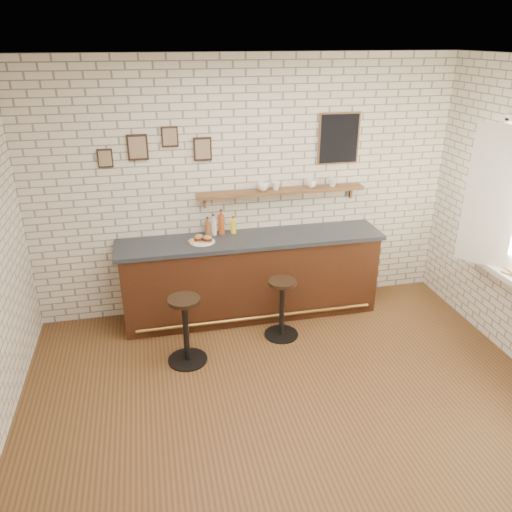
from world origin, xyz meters
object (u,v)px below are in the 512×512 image
(bitters_bottle_amber, at_px, (221,224))
(shelf_cup_d, at_px, (333,182))
(bar_stool_right, at_px, (282,307))
(book_upper, at_px, (511,273))
(bitters_bottle_white, at_px, (214,227))
(shelf_cup_a, at_px, (263,186))
(shelf_cup_b, at_px, (276,186))
(sandwich_plate, at_px, (202,242))
(condiment_bottle_yellow, at_px, (233,226))
(bar_stool_left, at_px, (186,328))
(bitters_bottle_brown, at_px, (208,228))
(bar_counter, at_px, (251,276))
(shelf_cup_c, at_px, (311,184))
(ciabatta_sandwich, at_px, (203,238))

(bitters_bottle_amber, distance_m, shelf_cup_d, 1.42)
(bar_stool_right, bearing_deg, book_upper, -20.95)
(bitters_bottle_white, bearing_deg, shelf_cup_a, 1.61)
(book_upper, bearing_deg, shelf_cup_b, 148.20)
(sandwich_plate, xyz_separation_m, bitters_bottle_amber, (0.25, 0.20, 0.12))
(bitters_bottle_amber, bearing_deg, shelf_cup_d, 0.70)
(condiment_bottle_yellow, distance_m, bar_stool_left, 1.40)
(bitters_bottle_amber, relative_size, shelf_cup_d, 2.85)
(bitters_bottle_brown, bearing_deg, bar_counter, -21.04)
(shelf_cup_b, relative_size, shelf_cup_c, 0.89)
(book_upper, bearing_deg, shelf_cup_a, 150.22)
(bitters_bottle_brown, distance_m, book_upper, 3.27)
(bitters_bottle_white, height_order, shelf_cup_c, shelf_cup_c)
(bitters_bottle_white, bearing_deg, bar_stool_left, -114.66)
(bar_stool_left, xyz_separation_m, shelf_cup_c, (1.64, 1.02, 1.15))
(bar_stool_left, bearing_deg, shelf_cup_c, 31.78)
(shelf_cup_a, height_order, shelf_cup_b, shelf_cup_a)
(condiment_bottle_yellow, height_order, shelf_cup_c, shelf_cup_c)
(bar_stool_left, bearing_deg, shelf_cup_b, 40.14)
(bar_stool_left, bearing_deg, shelf_cup_a, 44.13)
(sandwich_plate, bearing_deg, book_upper, -24.74)
(bitters_bottle_white, height_order, shelf_cup_d, shelf_cup_d)
(ciabatta_sandwich, bearing_deg, book_upper, -24.81)
(bitters_bottle_white, relative_size, shelf_cup_c, 2.05)
(bitters_bottle_brown, xyz_separation_m, bitters_bottle_white, (0.07, 0.00, 0.01))
(bitters_bottle_white, xyz_separation_m, book_upper, (2.80, -1.57, -0.15))
(ciabatta_sandwich, bearing_deg, shelf_cup_d, 7.85)
(bitters_bottle_amber, relative_size, bar_stool_right, 0.43)
(sandwich_plate, bearing_deg, bar_stool_right, -33.86)
(bitters_bottle_brown, relative_size, shelf_cup_c, 1.83)
(shelf_cup_a, xyz_separation_m, shelf_cup_d, (0.86, 0.00, -0.00))
(bar_counter, distance_m, shelf_cup_a, 1.08)
(bar_counter, distance_m, sandwich_plate, 0.76)
(bitters_bottle_white, distance_m, shelf_cup_b, 0.87)
(ciabatta_sandwich, bearing_deg, bitters_bottle_white, 52.97)
(shelf_cup_a, xyz_separation_m, book_upper, (2.21, -1.59, -0.59))
(ciabatta_sandwich, height_order, bar_stool_right, ciabatta_sandwich)
(bitters_bottle_white, distance_m, shelf_cup_d, 1.51)
(ciabatta_sandwich, height_order, shelf_cup_c, shelf_cup_c)
(bar_stool_right, relative_size, shelf_cup_b, 6.51)
(bitters_bottle_brown, bearing_deg, book_upper, -28.65)
(bitters_bottle_white, xyz_separation_m, bar_stool_left, (-0.46, -1.00, -0.71))
(condiment_bottle_yellow, relative_size, shelf_cup_d, 1.94)
(shelf_cup_c, bearing_deg, bar_counter, 127.87)
(shelf_cup_a, bearing_deg, shelf_cup_c, -21.50)
(shelf_cup_c, distance_m, shelf_cup_d, 0.26)
(shelf_cup_a, height_order, shelf_cup_c, shelf_cup_a)
(shelf_cup_d, distance_m, book_upper, 2.17)
(bitters_bottle_white, distance_m, bar_stool_right, 1.22)
(shelf_cup_d, bearing_deg, book_upper, -65.47)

